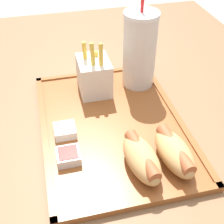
{
  "coord_description": "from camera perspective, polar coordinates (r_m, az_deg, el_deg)",
  "views": [
    {
      "loc": [
        0.51,
        -0.12,
        1.17
      ],
      "look_at": [
        0.05,
        -0.01,
        0.77
      ],
      "focal_mm": 50.0,
      "sensor_mm": 36.0,
      "label": 1
    }
  ],
  "objects": [
    {
      "name": "dining_table",
      "position": [
        0.96,
        -0.31,
        -17.4
      ],
      "size": [
        1.2,
        0.96,
        0.73
      ],
      "color": "brown",
      "rests_on": "ground_plane"
    },
    {
      "name": "food_tray",
      "position": [
        0.64,
        0.0,
        -2.39
      ],
      "size": [
        0.4,
        0.29,
        0.01
      ],
      "color": "brown",
      "rests_on": "dining_table"
    },
    {
      "name": "soda_cup",
      "position": [
        0.72,
        5.05,
        11.24
      ],
      "size": [
        0.08,
        0.08,
        0.21
      ],
      "color": "silver",
      "rests_on": "food_tray"
    },
    {
      "name": "hot_dog_far",
      "position": [
        0.56,
        11.37,
        -7.17
      ],
      "size": [
        0.12,
        0.06,
        0.05
      ],
      "color": "tan",
      "rests_on": "food_tray"
    },
    {
      "name": "hot_dog_near",
      "position": [
        0.54,
        5.45,
        -8.38
      ],
      "size": [
        0.12,
        0.06,
        0.05
      ],
      "color": "tan",
      "rests_on": "food_tray"
    },
    {
      "name": "fries_carton",
      "position": [
        0.71,
        -3.29,
        6.74
      ],
      "size": [
        0.09,
        0.07,
        0.13
      ],
      "color": "silver",
      "rests_on": "food_tray"
    },
    {
      "name": "sauce_cup_mayo",
      "position": [
        0.62,
        -8.6,
        -3.33
      ],
      "size": [
        0.04,
        0.04,
        0.02
      ],
      "color": "silver",
      "rests_on": "food_tray"
    },
    {
      "name": "sauce_cup_ketchup",
      "position": [
        0.57,
        -7.99,
        -7.93
      ],
      "size": [
        0.04,
        0.04,
        0.02
      ],
      "color": "silver",
      "rests_on": "food_tray"
    }
  ]
}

